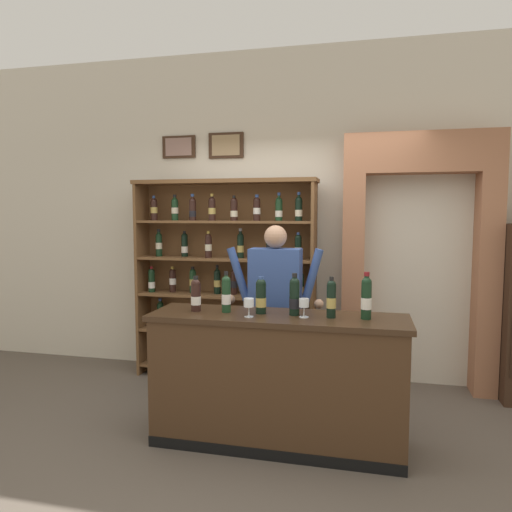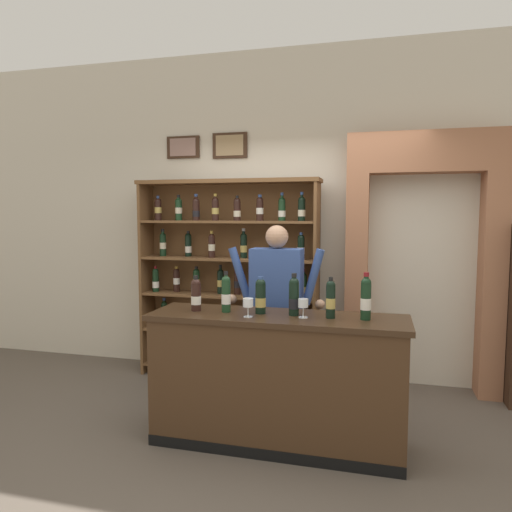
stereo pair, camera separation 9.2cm
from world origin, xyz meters
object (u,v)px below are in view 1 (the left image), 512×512
Objects in this scene: tasting_counter at (277,380)px; shopkeeper at (275,297)px; tasting_bottle_brunello at (294,296)px; tasting_bottle_prosecco at (226,294)px; wine_shelf at (226,273)px; tasting_bottle_vin_santo at (261,296)px; wine_glass_right at (249,304)px; tasting_bottle_grappa at (366,297)px; tasting_bottle_bianco at (196,295)px; wine_glass_spare at (304,304)px; tasting_bottle_super_tuscan at (331,298)px.

shopkeeper is at bearing 102.43° from tasting_counter.
tasting_bottle_prosecco is at bearing -178.59° from tasting_bottle_brunello.
wine_shelf is 1.27× the size of shopkeeper.
tasting_bottle_vin_santo is at bearing -62.81° from wine_shelf.
tasting_bottle_prosecco is 2.27× the size of wine_glass_right.
tasting_bottle_vin_santo is 0.83× the size of tasting_bottle_grappa.
tasting_bottle_brunello is (0.75, 0.03, 0.02)m from tasting_bottle_bianco.
tasting_bottle_prosecco reaches higher than wine_glass_right.
wine_glass_spare is at bearing -61.96° from shopkeeper.
tasting_bottle_brunello is at bearing 1.41° from tasting_bottle_prosecco.
tasting_bottle_prosecco reaches higher than tasting_counter.
tasting_bottle_prosecco reaches higher than tasting_bottle_vin_santo.
tasting_counter is at bearing -77.57° from shopkeeper.
tasting_bottle_grappa reaches higher than tasting_bottle_super_tuscan.
shopkeeper is at bearing 89.56° from tasting_bottle_vin_santo.
tasting_bottle_bianco is at bearing 179.97° from tasting_bottle_super_tuscan.
tasting_bottle_grappa is at bearing 8.91° from wine_glass_right.
tasting_bottle_bianco is at bearing -176.94° from tasting_bottle_prosecco.
tasting_counter is at bearing 31.63° from wine_glass_right.
tasting_bottle_grappa is at bearing -1.26° from tasting_bottle_brunello.
tasting_bottle_brunello reaches higher than tasting_bottle_vin_santo.
tasting_bottle_bianco is 0.83m from wine_glass_spare.
shopkeeper is 0.61m from tasting_bottle_brunello.
shopkeeper reaches higher than tasting_bottle_brunello.
tasting_bottle_brunello is 0.11m from wine_glass_spare.
tasting_bottle_grappa reaches higher than tasting_counter.
tasting_bottle_brunello is 0.27m from tasting_bottle_super_tuscan.
tasting_bottle_grappa is at bearing 0.08° from tasting_bottle_prosecco.
tasting_bottle_brunello is (0.12, 0.02, 0.63)m from tasting_counter.
wine_shelf reaches higher than wine_glass_right.
tasting_bottle_grappa is (0.63, 0.01, 0.65)m from tasting_counter.
shopkeeper reaches higher than tasting_bottle_prosecco.
tasting_bottle_brunello reaches higher than wine_glass_right.
tasting_bottle_brunello is 0.34m from wine_glass_right.
wine_shelf is at bearing 121.03° from tasting_counter.
tasting_counter is 0.63m from wine_glass_right.
shopkeeper is 11.83× the size of wine_glass_spare.
tasting_counter is at bearing -168.73° from tasting_bottle_brunello.
tasting_counter is 0.64m from tasting_bottle_vin_santo.
shopkeeper is (0.67, -0.75, -0.10)m from wine_shelf.
tasting_bottle_grappa is (0.76, -0.02, 0.02)m from tasting_bottle_vin_santo.
wine_shelf is 1.68m from wine_glass_spare.
tasting_bottle_bianco is 0.91× the size of tasting_bottle_super_tuscan.
tasting_bottle_prosecco is (0.24, 0.01, 0.01)m from tasting_bottle_bianco.
tasting_bottle_super_tuscan reaches higher than wine_glass_spare.
wine_glass_right is at bearing -111.50° from tasting_bottle_vin_santo.
tasting_bottle_brunello is at bearing 11.27° from tasting_counter.
wine_shelf is at bearing 137.42° from tasting_bottle_grappa.
wine_glass_spare is (0.99, -1.36, -0.03)m from wine_shelf.
shopkeeper is 0.56m from tasting_bottle_vin_santo.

